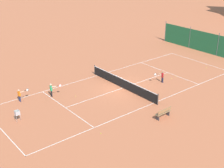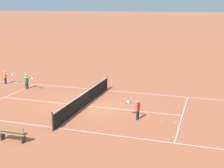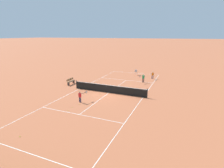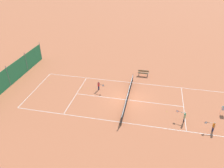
{
  "view_description": "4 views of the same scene",
  "coord_description": "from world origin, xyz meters",
  "px_view_note": "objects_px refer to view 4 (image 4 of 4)",
  "views": [
    {
      "loc": [
        20.51,
        -18.03,
        12.38
      ],
      "look_at": [
        1.16,
        -2.28,
        1.44
      ],
      "focal_mm": 50.0,
      "sensor_mm": 36.0,
      "label": 1
    },
    {
      "loc": [
        18.46,
        7.78,
        6.58
      ],
      "look_at": [
        -1.66,
        1.35,
        1.21
      ],
      "focal_mm": 50.0,
      "sensor_mm": 36.0,
      "label": 2
    },
    {
      "loc": [
        -7.93,
        18.04,
        6.68
      ],
      "look_at": [
        -0.02,
        -0.88,
        0.85
      ],
      "focal_mm": 28.0,
      "sensor_mm": 36.0,
      "label": 3
    },
    {
      "loc": [
        -21.13,
        -2.57,
        14.94
      ],
      "look_at": [
        0.8,
        2.07,
        1.47
      ],
      "focal_mm": 35.0,
      "sensor_mm": 36.0,
      "label": 4
    }
  ],
  "objects_px": {
    "tennis_ball_mid_court": "(182,84)",
    "tennis_ball_alley_right": "(50,82)",
    "tennis_ball_by_net_right": "(121,96)",
    "courtside_bench": "(143,73)",
    "tennis_ball_service_box": "(82,88)",
    "tennis_ball_near_corner": "(94,90)",
    "tennis_ball_by_net_left": "(167,111)",
    "player_far_service": "(213,126)",
    "tennis_ball_alley_left": "(88,88)",
    "tennis_net": "(128,96)",
    "ball_hopper": "(224,109)",
    "player_near_service": "(99,85)",
    "player_near_baseline": "(184,116)"
  },
  "relations": [
    {
      "from": "tennis_ball_mid_court",
      "to": "tennis_ball_alley_right",
      "type": "xyz_separation_m",
      "value": [
        -3.26,
        17.38,
        0.0
      ]
    },
    {
      "from": "tennis_ball_by_net_right",
      "to": "courtside_bench",
      "type": "relative_size",
      "value": 0.04
    },
    {
      "from": "tennis_ball_service_box",
      "to": "tennis_ball_by_net_right",
      "type": "bearing_deg",
      "value": -97.99
    },
    {
      "from": "tennis_ball_near_corner",
      "to": "tennis_ball_alley_right",
      "type": "distance_m",
      "value": 6.45
    },
    {
      "from": "tennis_ball_service_box",
      "to": "tennis_ball_alley_right",
      "type": "relative_size",
      "value": 1.0
    },
    {
      "from": "tennis_ball_service_box",
      "to": "tennis_ball_by_net_left",
      "type": "xyz_separation_m",
      "value": [
        -2.67,
        -10.69,
        0.0
      ]
    },
    {
      "from": "tennis_ball_by_net_left",
      "to": "tennis_ball_mid_court",
      "type": "bearing_deg",
      "value": -17.15
    },
    {
      "from": "tennis_ball_service_box",
      "to": "player_far_service",
      "type": "bearing_deg",
      "value": -108.17
    },
    {
      "from": "tennis_ball_alley_left",
      "to": "tennis_ball_by_net_left",
      "type": "distance_m",
      "value": 10.3
    },
    {
      "from": "tennis_net",
      "to": "ball_hopper",
      "type": "bearing_deg",
      "value": -92.49
    },
    {
      "from": "player_near_service",
      "to": "tennis_ball_service_box",
      "type": "height_order",
      "value": "player_near_service"
    },
    {
      "from": "player_near_service",
      "to": "courtside_bench",
      "type": "distance_m",
      "value": 7.11
    },
    {
      "from": "tennis_ball_near_corner",
      "to": "ball_hopper",
      "type": "relative_size",
      "value": 0.07
    },
    {
      "from": "tennis_net",
      "to": "courtside_bench",
      "type": "distance_m",
      "value": 6.47
    },
    {
      "from": "tennis_net",
      "to": "player_far_service",
      "type": "xyz_separation_m",
      "value": [
        -3.54,
        -8.82,
        0.17
      ]
    },
    {
      "from": "tennis_ball_mid_court",
      "to": "courtside_bench",
      "type": "height_order",
      "value": "courtside_bench"
    },
    {
      "from": "tennis_net",
      "to": "player_near_baseline",
      "type": "height_order",
      "value": "player_near_baseline"
    },
    {
      "from": "player_near_baseline",
      "to": "tennis_ball_service_box",
      "type": "xyz_separation_m",
      "value": [
        4.04,
        12.33,
        -0.69
      ]
    },
    {
      "from": "tennis_net",
      "to": "tennis_ball_by_net_left",
      "type": "relative_size",
      "value": 139.09
    },
    {
      "from": "tennis_ball_by_net_left",
      "to": "tennis_net",
      "type": "bearing_deg",
      "value": 74.04
    },
    {
      "from": "player_near_baseline",
      "to": "tennis_ball_service_box",
      "type": "bearing_deg",
      "value": 71.84
    },
    {
      "from": "tennis_ball_near_corner",
      "to": "tennis_ball_alley_right",
      "type": "xyz_separation_m",
      "value": [
        0.57,
        6.42,
        0.0
      ]
    },
    {
      "from": "player_near_baseline",
      "to": "tennis_ball_service_box",
      "type": "relative_size",
      "value": 18.87
    },
    {
      "from": "tennis_ball_alley_left",
      "to": "tennis_ball_by_net_right",
      "type": "relative_size",
      "value": 1.0
    },
    {
      "from": "tennis_ball_alley_left",
      "to": "tennis_ball_by_net_right",
      "type": "height_order",
      "value": "same"
    },
    {
      "from": "player_near_baseline",
      "to": "tennis_ball_alley_left",
      "type": "height_order",
      "value": "player_near_baseline"
    },
    {
      "from": "tennis_ball_near_corner",
      "to": "ball_hopper",
      "type": "height_order",
      "value": "ball_hopper"
    },
    {
      "from": "player_near_service",
      "to": "tennis_ball_by_net_right",
      "type": "distance_m",
      "value": 3.11
    },
    {
      "from": "tennis_ball_by_net_left",
      "to": "ball_hopper",
      "type": "distance_m",
      "value": 5.96
    },
    {
      "from": "tennis_ball_service_box",
      "to": "tennis_ball_mid_court",
      "type": "height_order",
      "value": "same"
    },
    {
      "from": "player_near_baseline",
      "to": "tennis_ball_mid_court",
      "type": "xyz_separation_m",
      "value": [
        7.75,
        -0.34,
        -0.69
      ]
    },
    {
      "from": "ball_hopper",
      "to": "tennis_net",
      "type": "bearing_deg",
      "value": 87.51
    },
    {
      "from": "tennis_ball_service_box",
      "to": "courtside_bench",
      "type": "xyz_separation_m",
      "value": [
        4.97,
        -7.43,
        0.42
      ]
    },
    {
      "from": "player_near_baseline",
      "to": "player_near_service",
      "type": "height_order",
      "value": "player_near_baseline"
    },
    {
      "from": "player_near_baseline",
      "to": "courtside_bench",
      "type": "relative_size",
      "value": 0.83
    },
    {
      "from": "tennis_ball_alley_left",
      "to": "tennis_ball_by_net_right",
      "type": "xyz_separation_m",
      "value": [
        -0.82,
        -4.41,
        0.0
      ]
    },
    {
      "from": "tennis_ball_alley_right",
      "to": "courtside_bench",
      "type": "bearing_deg",
      "value": -69.56
    },
    {
      "from": "tennis_ball_service_box",
      "to": "courtside_bench",
      "type": "relative_size",
      "value": 0.04
    },
    {
      "from": "player_near_service",
      "to": "tennis_ball_mid_court",
      "type": "height_order",
      "value": "player_near_service"
    },
    {
      "from": "tennis_ball_alley_left",
      "to": "tennis_ball_near_corner",
      "type": "relative_size",
      "value": 1.0
    },
    {
      "from": "tennis_net",
      "to": "courtside_bench",
      "type": "relative_size",
      "value": 6.12
    },
    {
      "from": "tennis_net",
      "to": "tennis_ball_near_corner",
      "type": "height_order",
      "value": "tennis_net"
    },
    {
      "from": "tennis_ball_mid_court",
      "to": "tennis_ball_alley_right",
      "type": "distance_m",
      "value": 17.68
    },
    {
      "from": "tennis_ball_alley_left",
      "to": "ball_hopper",
      "type": "distance_m",
      "value": 15.91
    },
    {
      "from": "player_far_service",
      "to": "tennis_ball_mid_court",
      "type": "height_order",
      "value": "player_far_service"
    },
    {
      "from": "player_far_service",
      "to": "tennis_ball_service_box",
      "type": "xyz_separation_m",
      "value": [
        4.91,
        14.97,
        -0.64
      ]
    },
    {
      "from": "tennis_net",
      "to": "player_far_service",
      "type": "relative_size",
      "value": 8.05
    },
    {
      "from": "courtside_bench",
      "to": "player_near_baseline",
      "type": "bearing_deg",
      "value": -151.49
    },
    {
      "from": "ball_hopper",
      "to": "tennis_ball_alley_right",
      "type": "bearing_deg",
      "value": 83.92
    },
    {
      "from": "tennis_net",
      "to": "tennis_ball_by_net_left",
      "type": "bearing_deg",
      "value": -105.96
    }
  ]
}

